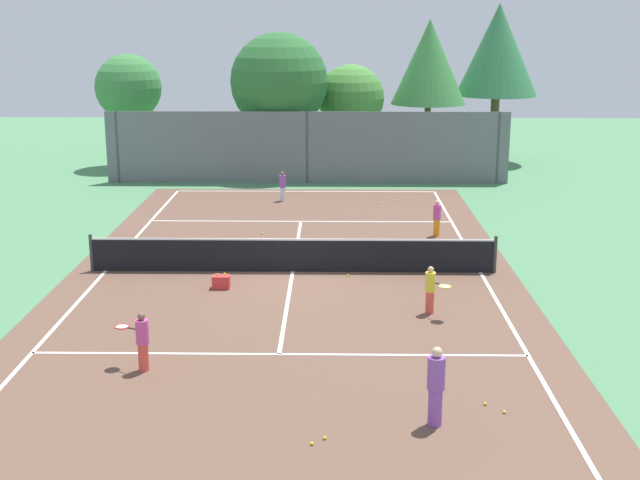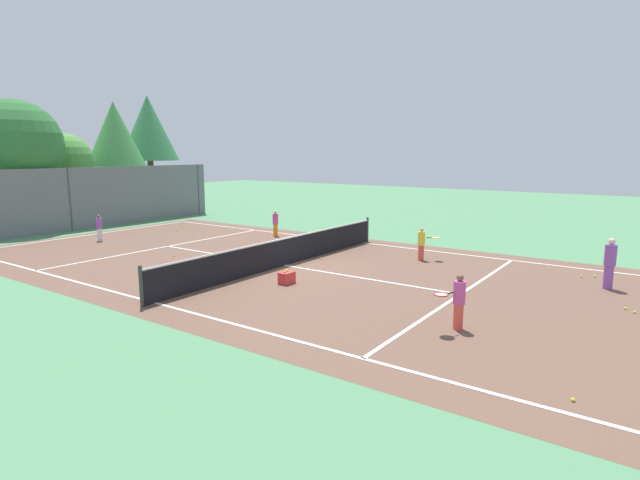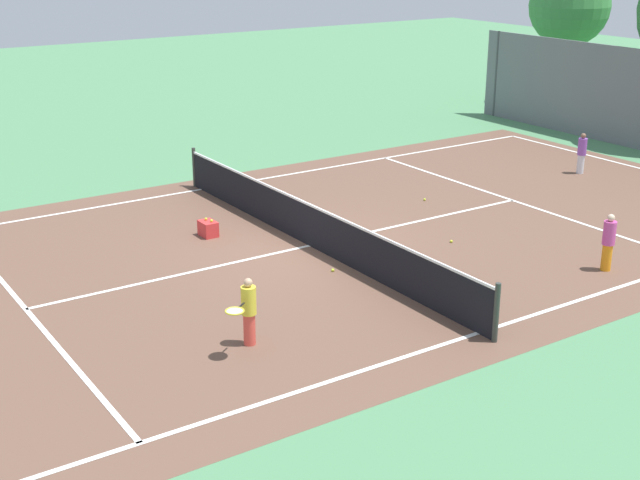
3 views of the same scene
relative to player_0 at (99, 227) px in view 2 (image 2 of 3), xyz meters
name	(u,v)px [view 2 (image 2 of 3)]	position (x,y,z in m)	size (l,w,h in m)	color
ground_plane	(285,266)	(0.87, -10.06, -0.62)	(80.00, 80.00, 0.00)	#4C8456
court_surface	(285,266)	(0.87, -10.06, -0.61)	(13.00, 25.00, 0.01)	brown
tennis_net	(285,252)	(0.87, -10.06, -0.11)	(11.90, 0.10, 1.10)	#333833
perimeter_fence	(70,200)	(0.87, 3.94, 0.98)	(18.00, 0.12, 3.20)	slate
tree_0	(15,145)	(-0.49, 6.11, 3.71)	(4.53, 4.53, 6.60)	brown
tree_1	(148,129)	(10.25, 9.87, 5.01)	(4.09, 4.09, 7.93)	brown
tree_2	(64,162)	(2.89, 7.89, 2.81)	(3.23, 3.23, 5.06)	brown
tree_4	(115,134)	(6.70, 8.55, 4.50)	(3.67, 3.67, 7.17)	brown
player_0	(99,227)	(0.00, 0.00, 0.00)	(0.26, 0.26, 1.20)	silver
player_1	(275,223)	(5.58, -5.69, 0.02)	(0.26, 0.26, 1.24)	orange
player_2	(458,301)	(-1.95, -17.37, 0.05)	(0.84, 0.60, 1.29)	#E54C3F
player_3	(610,263)	(3.93, -19.80, 0.16)	(0.32, 0.32, 1.52)	purple
player_4	(422,243)	(4.51, -13.67, 0.02)	(0.67, 0.79, 1.23)	#E54C3F
ball_crate	(287,278)	(-1.02, -11.67, -0.43)	(0.47, 0.34, 0.43)	red
tennis_ball_0	(626,308)	(1.93, -20.41, -0.58)	(0.07, 0.07, 0.07)	#CCE533
tennis_ball_1	(595,276)	(5.30, -19.32, -0.58)	(0.07, 0.07, 0.07)	#CCE533
tennis_ball_2	(256,249)	(2.49, -7.24, -0.58)	(0.07, 0.07, 0.07)	#CCE533
tennis_ball_3	(174,256)	(-0.39, -5.61, -0.58)	(0.07, 0.07, 0.07)	#CCE533
tennis_ball_4	(181,228)	(4.60, -0.05, -0.58)	(0.07, 0.07, 0.07)	#CCE533
tennis_ball_5	(176,230)	(3.87, -0.53, -0.58)	(0.07, 0.07, 0.07)	#CCE533
tennis_ball_6	(635,312)	(1.70, -20.62, -0.58)	(0.07, 0.07, 0.07)	#CCE533
tennis_ball_7	(321,259)	(2.48, -10.52, -0.58)	(0.07, 0.07, 0.07)	#CCE533
tennis_ball_8	(573,400)	(-4.16, -20.10, -0.58)	(0.07, 0.07, 0.07)	#CCE533
tennis_ball_9	(581,277)	(5.00, -18.97, -0.58)	(0.07, 0.07, 0.07)	#CCE533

